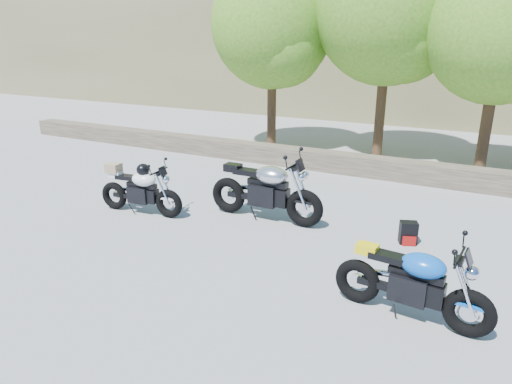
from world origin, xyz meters
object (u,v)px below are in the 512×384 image
blue_bike (412,284)px  silver_bike (266,191)px  backpack (408,233)px  white_bike (140,189)px

blue_bike → silver_bike: bearing=150.8°
silver_bike → backpack: (2.65, 0.15, -0.39)m
silver_bike → blue_bike: bearing=-34.9°
white_bike → blue_bike: size_ratio=0.95×
silver_bike → white_bike: bearing=-160.2°
silver_bike → backpack: 2.68m
white_bike → blue_bike: 5.58m
backpack → white_bike: bearing=169.6°
silver_bike → backpack: silver_bike is taller
silver_bike → white_bike: (-2.37, -0.86, -0.07)m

